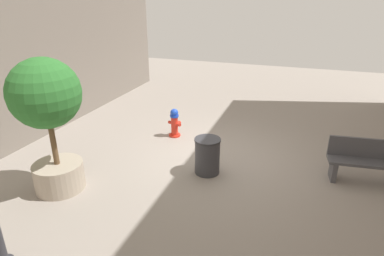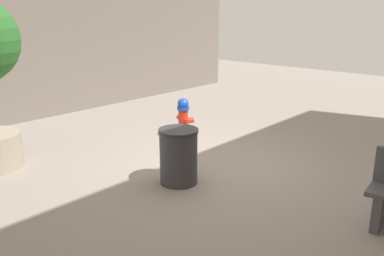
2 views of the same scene
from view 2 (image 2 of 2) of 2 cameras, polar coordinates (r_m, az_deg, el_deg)
name	(u,v)px [view 2 (image 2 of 2)]	position (r m, az deg, el deg)	size (l,w,h in m)	color
ground_plane	(216,166)	(6.81, 3.41, -5.39)	(23.40, 23.40, 0.00)	gray
fire_hydrant	(183,118)	(8.19, -1.20, 1.38)	(0.42, 0.40, 0.82)	red
trash_bin	(179,156)	(6.06, -1.89, -3.94)	(0.59, 0.59, 0.83)	#38383D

